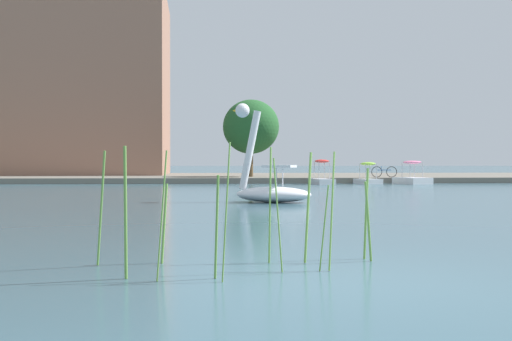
{
  "coord_description": "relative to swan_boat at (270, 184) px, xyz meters",
  "views": [
    {
      "loc": [
        -1.57,
        -6.57,
        1.29
      ],
      "look_at": [
        0.34,
        19.28,
        0.98
      ],
      "focal_mm": 43.34,
      "sensor_mm": 36.0,
      "label": 1
    }
  ],
  "objects": [
    {
      "name": "ground_plane",
      "position": [
        -0.38,
        -13.61,
        -0.59
      ],
      "size": [
        561.97,
        561.97,
        0.0
      ],
      "primitive_type": "plane",
      "color": "#385966"
    },
    {
      "name": "shore_bank_far",
      "position": [
        -0.38,
        28.37,
        -0.42
      ],
      "size": [
        157.0,
        19.98,
        0.35
      ],
      "primitive_type": "cube",
      "color": "#6B665B",
      "rests_on": "ground_plane"
    },
    {
      "name": "swan_boat",
      "position": [
        0.0,
        0.0,
        0.0
      ],
      "size": [
        2.8,
        2.05,
        3.28
      ],
      "color": "white",
      "rests_on": "ground_plane"
    },
    {
      "name": "pedal_boat_red",
      "position": [
        4.81,
        16.91,
        -0.18
      ],
      "size": [
        1.38,
        2.22,
        1.51
      ],
      "color": "white",
      "rests_on": "ground_plane"
    },
    {
      "name": "pedal_boat_lime",
      "position": [
        7.8,
        17.45,
        -0.18
      ],
      "size": [
        1.54,
        2.01,
        1.35
      ],
      "color": "white",
      "rests_on": "ground_plane"
    },
    {
      "name": "pedal_boat_pink",
      "position": [
        10.48,
        17.03,
        -0.21
      ],
      "size": [
        2.04,
        2.58,
        1.44
      ],
      "color": "white",
      "rests_on": "ground_plane"
    },
    {
      "name": "tree_broadleaf_left",
      "position": [
        0.83,
        22.19,
        3.19
      ],
      "size": [
        4.9,
        5.38,
        5.3
      ],
      "color": "brown",
      "rests_on": "shore_bank_far"
    },
    {
      "name": "bicycle_parked",
      "position": [
        9.48,
        19.72,
        0.13
      ],
      "size": [
        1.71,
        0.06,
        0.73
      ],
      "color": "black",
      "rests_on": "shore_bank_far"
    },
    {
      "name": "apartment_block",
      "position": [
        -14.57,
        32.74,
        7.32
      ],
      "size": [
        18.08,
        13.8,
        15.12
      ],
      "primitive_type": "cube",
      "rotation": [
        0.0,
        0.0,
        0.02
      ],
      "color": "#996B56",
      "rests_on": "shore_bank_far"
    },
    {
      "name": "reed_clump_foreground",
      "position": [
        -1.51,
        -12.67,
        0.07
      ],
      "size": [
        3.55,
        1.51,
        1.52
      ],
      "color": "#669942",
      "rests_on": "ground_plane"
    }
  ]
}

